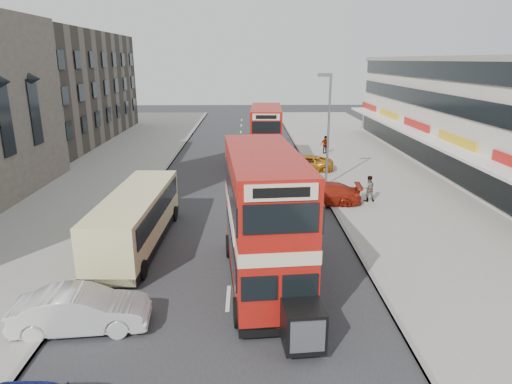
% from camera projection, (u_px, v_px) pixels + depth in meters
% --- Properties ---
extents(ground, '(160.00, 160.00, 0.00)m').
position_uv_depth(ground, '(226.00, 328.00, 15.69)').
color(ground, '#28282B').
rests_on(ground, ground).
extents(road_surface, '(12.00, 90.00, 0.01)m').
position_uv_depth(road_surface, '(237.00, 180.00, 34.86)').
color(road_surface, '#28282B').
rests_on(road_surface, ground).
extents(pavement_right, '(12.00, 90.00, 0.15)m').
position_uv_depth(pavement_right, '(390.00, 178.00, 35.08)').
color(pavement_right, gray).
rests_on(pavement_right, ground).
extents(pavement_left, '(12.00, 90.00, 0.15)m').
position_uv_depth(pavement_left, '(82.00, 180.00, 34.59)').
color(pavement_left, gray).
rests_on(pavement_left, ground).
extents(kerb_left, '(0.20, 90.00, 0.16)m').
position_uv_depth(kerb_left, '(158.00, 180.00, 34.71)').
color(kerb_left, gray).
rests_on(kerb_left, ground).
extents(kerb_right, '(0.20, 90.00, 0.16)m').
position_uv_depth(kerb_right, '(315.00, 179.00, 34.96)').
color(kerb_right, gray).
rests_on(kerb_right, ground).
extents(brick_terrace, '(14.00, 28.00, 12.00)m').
position_uv_depth(brick_terrace, '(43.00, 88.00, 49.96)').
color(brick_terrace, '#66594C').
rests_on(brick_terrace, ground).
extents(commercial_row, '(9.90, 46.20, 9.30)m').
position_uv_depth(commercial_row, '(486.00, 116.00, 35.84)').
color(commercial_row, beige).
rests_on(commercial_row, ground).
extents(street_lamp, '(1.00, 0.20, 8.12)m').
position_uv_depth(street_lamp, '(328.00, 122.00, 31.71)').
color(street_lamp, slate).
rests_on(street_lamp, ground).
extents(bus_main, '(3.49, 9.85, 5.39)m').
position_uv_depth(bus_main, '(264.00, 219.00, 18.09)').
color(bus_main, black).
rests_on(bus_main, ground).
extents(bus_second, '(2.86, 9.21, 5.02)m').
position_uv_depth(bus_second, '(266.00, 137.00, 38.20)').
color(bus_second, black).
rests_on(bus_second, ground).
extents(coach, '(2.76, 9.62, 2.53)m').
position_uv_depth(coach, '(136.00, 217.00, 22.23)').
color(coach, black).
rests_on(coach, ground).
extents(car_left_front, '(4.70, 2.03, 1.51)m').
position_uv_depth(car_left_front, '(81.00, 310.00, 15.38)').
color(car_left_front, silver).
rests_on(car_left_front, ground).
extents(car_right_a, '(5.14, 2.51, 1.44)m').
position_uv_depth(car_right_a, '(322.00, 194.00, 28.78)').
color(car_right_a, '#9E1F0F').
rests_on(car_right_a, ground).
extents(car_right_b, '(5.01, 2.67, 1.34)m').
position_uv_depth(car_right_b, '(304.00, 163.00, 37.41)').
color(car_right_b, '#BE7513').
rests_on(car_right_b, ground).
extents(pedestrian_near, '(0.64, 0.44, 1.73)m').
position_uv_depth(pedestrian_near, '(369.00, 188.00, 28.97)').
color(pedestrian_near, gray).
rests_on(pedestrian_near, pavement_right).
extents(pedestrian_far, '(1.10, 0.79, 1.73)m').
position_uv_depth(pedestrian_far, '(325.00, 145.00, 43.83)').
color(pedestrian_far, gray).
rests_on(pedestrian_far, pavement_right).
extents(cyclist, '(0.60, 1.62, 1.90)m').
position_uv_depth(cyclist, '(294.00, 174.00, 34.10)').
color(cyclist, gray).
rests_on(cyclist, ground).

